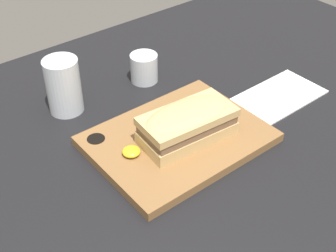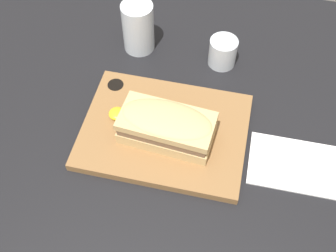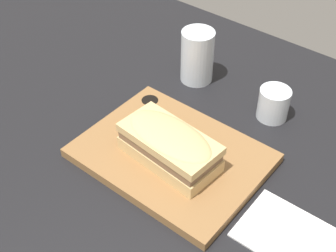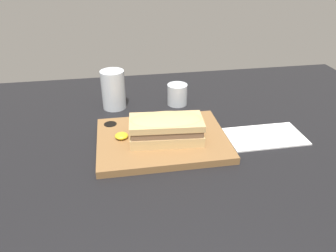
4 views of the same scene
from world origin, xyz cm
name	(u,v)px [view 1 (image 1 of 4)]	position (x,y,z in cm)	size (l,w,h in cm)	color
dining_table	(168,147)	(0.00, 0.00, 1.00)	(165.02, 102.20, 2.00)	black
serving_board	(177,139)	(1.61, -1.03, 2.95)	(33.93, 25.70, 1.95)	olive
sandwich	(188,123)	(2.59, -2.85, 7.72)	(19.30, 10.67, 7.10)	tan
mustard_dollop	(130,151)	(-8.83, 0.35, 4.60)	(3.49, 3.49, 1.39)	gold
water_glass	(64,89)	(-10.13, 22.94, 7.35)	(7.47, 7.47, 12.34)	silver
wine_glass	(144,69)	(10.33, 22.01, 5.13)	(6.51, 6.51, 6.81)	silver
napkin	(279,96)	(30.17, -2.87, 2.20)	(20.98, 12.41, 0.40)	white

